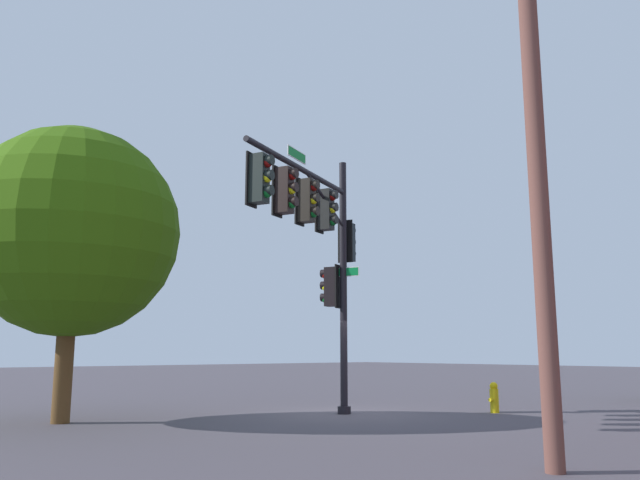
{
  "coord_description": "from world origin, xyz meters",
  "views": [
    {
      "loc": [
        12.12,
        13.17,
        1.67
      ],
      "look_at": [
        0.64,
        -0.26,
        4.73
      ],
      "focal_mm": 36.09,
      "sensor_mm": 36.0,
      "label": 1
    }
  ],
  "objects_px": {
    "signal_pole_assembly": "(318,232)",
    "fire_hydrant": "(494,398)",
    "tree_mid": "(73,232)",
    "utility_pole": "(537,163)"
  },
  "relations": [
    {
      "from": "utility_pole",
      "to": "signal_pole_assembly",
      "type": "bearing_deg",
      "value": -105.71
    },
    {
      "from": "utility_pole",
      "to": "fire_hydrant",
      "type": "bearing_deg",
      "value": -140.33
    },
    {
      "from": "signal_pole_assembly",
      "to": "fire_hydrant",
      "type": "relative_size",
      "value": 8.46
    },
    {
      "from": "utility_pole",
      "to": "fire_hydrant",
      "type": "distance_m",
      "value": 9.85
    },
    {
      "from": "signal_pole_assembly",
      "to": "utility_pole",
      "type": "xyz_separation_m",
      "value": [
        2.13,
        7.59,
        -0.28
      ]
    },
    {
      "from": "tree_mid",
      "to": "utility_pole",
      "type": "bearing_deg",
      "value": 105.79
    },
    {
      "from": "signal_pole_assembly",
      "to": "tree_mid",
      "type": "xyz_separation_m",
      "value": [
        5.2,
        -3.25,
        -0.16
      ]
    },
    {
      "from": "utility_pole",
      "to": "fire_hydrant",
      "type": "xyz_separation_m",
      "value": [
        -6.91,
        -5.73,
        -4.05
      ]
    },
    {
      "from": "fire_hydrant",
      "to": "tree_mid",
      "type": "xyz_separation_m",
      "value": [
        9.97,
        -5.11,
        4.17
      ]
    },
    {
      "from": "fire_hydrant",
      "to": "tree_mid",
      "type": "distance_m",
      "value": 11.96
    }
  ]
}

